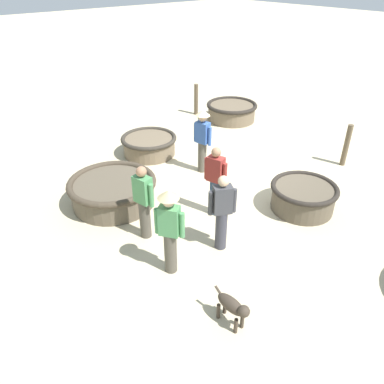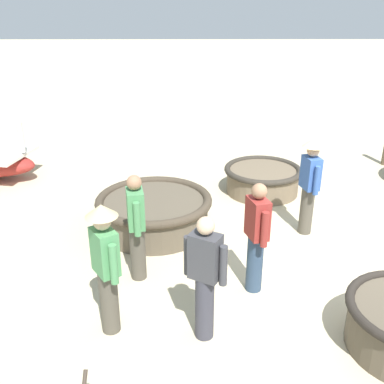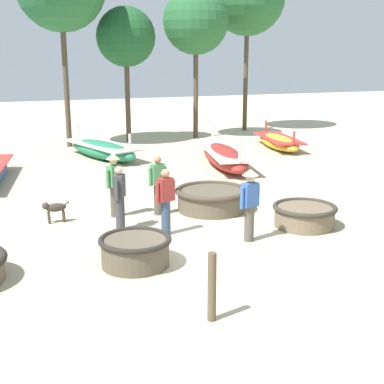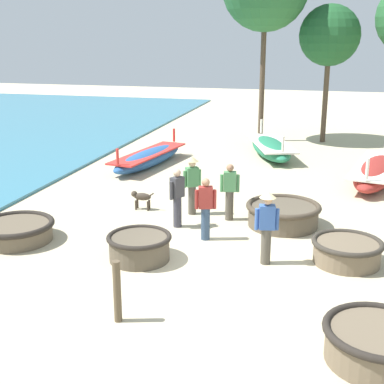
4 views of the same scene
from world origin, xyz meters
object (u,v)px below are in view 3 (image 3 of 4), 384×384
object	(u,v)px
fisherman_hauling	(114,181)
fisherman_with_hat	(250,200)
long_boat_white_hull	(278,142)
tree_leftmost	(196,22)
dog	(54,208)
fisherman_standing_left	(166,200)
long_boat_green_hull	(225,157)
long_boat_red_hull	(102,149)
fisherman_by_coracle	(158,184)
coracle_far_right	(305,215)
mooring_post_mid_beach	(212,287)
fisherman_standing_right	(120,196)
tree_right_mid	(126,37)
coracle_front_left	(212,198)
coracle_tilted	(135,250)

from	to	relation	value
fisherman_hauling	fisherman_with_hat	xyz separation A→B (m)	(2.44, -2.92, 0.00)
long_boat_white_hull	tree_leftmost	xyz separation A→B (m)	(-2.35, 4.24, 5.31)
dog	fisherman_standing_left	bearing A→B (deg)	-38.19
long_boat_green_hull	long_boat_red_hull	world-z (taller)	long_boat_green_hull
fisherman_hauling	fisherman_by_coracle	bearing A→B (deg)	-11.40
coracle_far_right	mooring_post_mid_beach	size ratio (longest dim) A/B	1.37
fisherman_standing_right	dog	world-z (taller)	fisherman_standing_right
long_boat_white_hull	mooring_post_mid_beach	bearing A→B (deg)	-123.07
fisherman_with_hat	tree_right_mid	size ratio (longest dim) A/B	0.27
tree_leftmost	coracle_front_left	bearing A→B (deg)	-108.96
fisherman_by_coracle	tree_right_mid	world-z (taller)	tree_right_mid
long_boat_white_hull	tree_leftmost	world-z (taller)	tree_leftmost
fisherman_standing_left	fisherman_with_hat	bearing A→B (deg)	-33.98
coracle_front_left	dog	distance (m)	4.14
coracle_tilted	fisherman_with_hat	distance (m)	2.89
coracle_tilted	fisherman_standing_right	size ratio (longest dim) A/B	0.93
long_boat_red_hull	fisherman_standing_left	bearing A→B (deg)	-92.77
long_boat_green_hull	fisherman_hauling	xyz separation A→B (m)	(-5.27, -4.84, 0.58)
long_boat_green_hull	long_boat_red_hull	size ratio (longest dim) A/B	1.09
fisherman_with_hat	fisherman_standing_right	world-z (taller)	fisherman_with_hat
coracle_tilted	fisherman_by_coracle	size ratio (longest dim) A/B	0.93
long_boat_white_hull	fisherman_hauling	distance (m)	11.93
coracle_far_right	long_boat_white_hull	bearing A→B (deg)	63.82
coracle_front_left	tree_leftmost	distance (m)	13.96
coracle_far_right	fisherman_with_hat	bearing A→B (deg)	-165.02
coracle_front_left	coracle_far_right	distance (m)	2.64
fisherman_with_hat	mooring_post_mid_beach	world-z (taller)	fisherman_with_hat
long_boat_red_hull	fisherman_with_hat	world-z (taller)	fisherman_with_hat
fisherman_with_hat	dog	world-z (taller)	fisherman_with_hat
coracle_far_right	fisherman_standing_left	xyz separation A→B (m)	(-3.37, 0.63, 0.54)
long_boat_red_hull	fisherman_hauling	world-z (taller)	fisherman_hauling
long_boat_green_hull	coracle_tilted	bearing A→B (deg)	-124.16
coracle_far_right	tree_leftmost	distance (m)	15.50
long_boat_red_hull	mooring_post_mid_beach	bearing A→B (deg)	-94.35
long_boat_white_hull	long_boat_green_hull	bearing A→B (deg)	-144.22
fisherman_standing_right	dog	size ratio (longest dim) A/B	2.29
fisherman_hauling	mooring_post_mid_beach	distance (m)	6.09
coracle_tilted	long_boat_green_hull	world-z (taller)	long_boat_green_hull
long_boat_white_hull	mooring_post_mid_beach	size ratio (longest dim) A/B	3.65
long_boat_green_hull	tree_leftmost	size ratio (longest dim) A/B	0.72
coracle_front_left	fisherman_standing_left	bearing A→B (deg)	-140.21
fisherman_with_hat	long_boat_white_hull	bearing A→B (deg)	57.57
coracle_tilted	fisherman_standing_right	bearing A→B (deg)	84.30
long_boat_green_hull	long_boat_red_hull	xyz separation A→B (m)	(-3.97, 3.28, -0.02)
fisherman_by_coracle	mooring_post_mid_beach	xyz separation A→B (m)	(-0.90, -5.85, -0.26)
fisherman_by_coracle	long_boat_green_hull	bearing A→B (deg)	50.63
tree_right_mid	long_boat_green_hull	bearing A→B (deg)	-74.74
fisherman_standing_right	tree_leftmost	distance (m)	15.47
long_boat_white_hull	fisherman_standing_left	distance (m)	12.61
coracle_tilted	coracle_front_left	xyz separation A→B (m)	(2.93, 3.07, 0.01)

